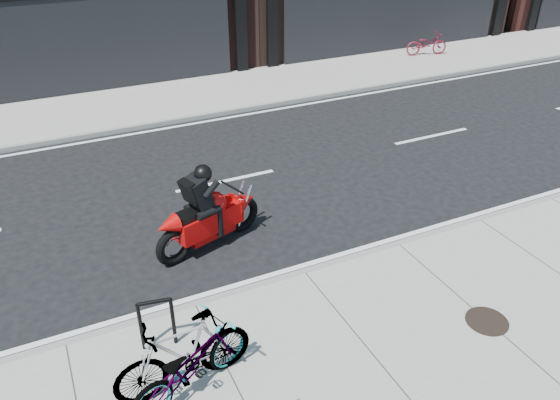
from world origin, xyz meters
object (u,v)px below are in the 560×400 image
bike_rack (157,319)px  motorcycle (213,212)px  bicycle_far (427,44)px  bicycle_rear (183,354)px  manhole_cover (487,321)px  bicycle_front (190,364)px

bike_rack → motorcycle: bearing=54.3°
bicycle_far → bicycle_rear: bearing=146.5°
motorcycle → bicycle_far: size_ratio=1.41×
motorcycle → manhole_cover: (3.06, -4.00, -0.57)m
motorcycle → manhole_cover: 5.07m
bike_rack → bicycle_far: 17.19m
bicycle_front → manhole_cover: bicycle_front is taller
bike_rack → bicycle_rear: bearing=-80.6°
bicycle_front → motorcycle: (1.48, 3.33, 0.07)m
bike_rack → bicycle_front: size_ratio=0.44×
bicycle_front → manhole_cover: bearing=-120.3°
bicycle_rear → motorcycle: bearing=150.9°
bicycle_front → bicycle_far: bicycle_front is taller
bike_rack → manhole_cover: size_ratio=1.30×
bicycle_far → motorcycle: bearing=141.0°
bicycle_front → manhole_cover: (4.55, -0.67, -0.50)m
motorcycle → bicycle_far: 14.47m
bike_rack → bicycle_far: (13.38, 10.80, -0.08)m
bike_rack → bicycle_far: size_ratio=0.53×
bicycle_rear → motorcycle: (1.52, 3.18, 0.01)m
bike_rack → bicycle_front: 1.03m
bike_rack → bicycle_front: (0.18, -1.02, 0.00)m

